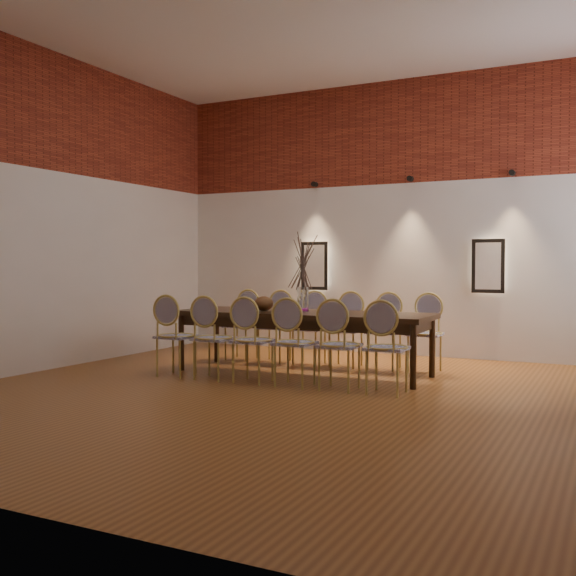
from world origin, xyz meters
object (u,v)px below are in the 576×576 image
at_px(dining_table, 303,343).
at_px(chair_far_e, 384,332).
at_px(chair_far_f, 425,334).
at_px(vase, 303,299).
at_px(chair_near_c, 253,340).
at_px(chair_far_c, 309,329).
at_px(chair_near_d, 295,343).
at_px(chair_near_f, 387,348).
at_px(chair_far_a, 241,325).
at_px(chair_far_b, 274,327).
at_px(book, 294,309).
at_px(chair_near_a, 176,336).
at_px(bowl, 264,304).
at_px(chair_near_e, 339,345).
at_px(chair_far_d, 346,330).
at_px(chair_near_b, 214,338).

height_order(dining_table, chair_far_e, chair_far_e).
distance_m(chair_far_f, vase, 1.57).
bearing_deg(chair_near_c, chair_far_c, 90.00).
xyz_separation_m(dining_table, chair_near_d, (0.27, -0.77, 0.09)).
height_order(chair_near_f, chair_far_a, same).
bearing_deg(chair_far_f, chair_far_b, 0.00).
height_order(dining_table, book, book).
height_order(chair_near_a, chair_far_b, same).
bearing_deg(chair_far_b, chair_far_e, -180.00).
bearing_deg(book, chair_far_c, 96.47).
relative_size(dining_table, chair_near_d, 3.30).
height_order(vase, bowl, vase).
bearing_deg(book, dining_table, -39.17).
height_order(chair_near_a, chair_near_d, same).
distance_m(vase, book, 0.29).
distance_m(chair_near_c, chair_far_f, 2.20).
relative_size(chair_far_a, chair_far_b, 1.00).
height_order(chair_near_e, chair_far_e, same).
bearing_deg(book, chair_far_d, 54.12).
bearing_deg(chair_near_b, chair_far_c, 71.63).
xyz_separation_m(dining_table, chair_far_e, (0.76, 0.79, 0.09)).
bearing_deg(chair_far_c, book, 95.64).
bearing_deg(chair_near_e, chair_far_c, 123.59).
height_order(chair_near_b, vase, vase).
bearing_deg(chair_far_f, chair_near_f, 90.00).
xyz_separation_m(chair_near_c, chair_near_d, (0.52, 0.01, 0.00)).
bearing_deg(chair_near_f, dining_table, 148.94).
distance_m(chair_near_e, chair_far_b, 2.20).
bearing_deg(chair_near_e, chair_far_f, 71.63).
bearing_deg(chair_far_d, chair_far_a, 0.00).
bearing_deg(chair_far_b, chair_near_f, 143.02).
distance_m(chair_far_e, chair_far_f, 0.52).
distance_m(chair_near_d, chair_far_d, 1.56).
bearing_deg(chair_far_b, vase, 134.93).
bearing_deg(bowl, chair_near_f, -21.26).
distance_m(chair_far_a, chair_far_b, 0.52).
relative_size(chair_near_c, chair_near_f, 1.00).
relative_size(chair_far_a, bowl, 3.92).
xyz_separation_m(chair_near_e, chair_far_a, (-2.09, 1.53, 0.00)).
relative_size(dining_table, vase, 10.34).
relative_size(chair_far_d, chair_far_e, 1.00).
bearing_deg(chair_far_d, chair_far_f, -180.00).
distance_m(chair_near_c, chair_far_e, 1.87).
bearing_deg(chair_far_e, chair_near_d, 71.63).
xyz_separation_m(bowl, book, (0.30, 0.22, -0.07)).
bearing_deg(chair_near_b, chair_near_a, 180.00).
height_order(chair_far_c, vase, vase).
bearing_deg(chair_far_b, book, 133.32).
bearing_deg(chair_near_b, chair_near_d, 0.00).
distance_m(chair_near_a, chair_near_c, 1.03).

